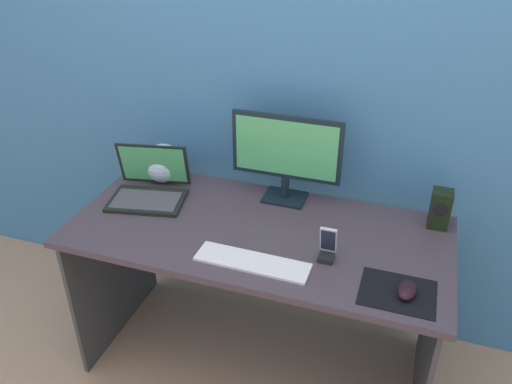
# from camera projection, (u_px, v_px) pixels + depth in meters

# --- Properties ---
(ground_plane) EXTENTS (8.00, 8.00, 0.00)m
(ground_plane) POSITION_uv_depth(u_px,v_px,m) (257.00, 358.00, 2.40)
(ground_plane) COLOR tan
(wall_back) EXTENTS (6.00, 0.04, 2.50)m
(wall_back) POSITION_uv_depth(u_px,v_px,m) (291.00, 70.00, 2.13)
(wall_back) COLOR teal
(wall_back) RESTS_ON ground_plane
(desk) EXTENTS (1.50, 0.69, 0.73)m
(desk) POSITION_uv_depth(u_px,v_px,m) (257.00, 259.00, 2.10)
(desk) COLOR #46383E
(desk) RESTS_ON ground_plane
(monitor) EXTENTS (0.47, 0.14, 0.38)m
(monitor) POSITION_uv_depth(u_px,v_px,m) (286.00, 154.00, 2.12)
(monitor) COLOR black
(monitor) RESTS_ON desk
(speaker_right) EXTENTS (0.08, 0.08, 0.16)m
(speaker_right) POSITION_uv_depth(u_px,v_px,m) (440.00, 209.00, 2.01)
(speaker_right) COLOR black
(speaker_right) RESTS_ON desk
(laptop) EXTENTS (0.36, 0.32, 0.22)m
(laptop) POSITION_uv_depth(u_px,v_px,m) (149.00, 188.00, 2.22)
(laptop) COLOR black
(laptop) RESTS_ON desk
(fishbowl) EXTENTS (0.18, 0.18, 0.18)m
(fishbowl) POSITION_uv_depth(u_px,v_px,m) (163.00, 163.00, 2.33)
(fishbowl) COLOR silver
(fishbowl) RESTS_ON desk
(keyboard_external) EXTENTS (0.42, 0.12, 0.01)m
(keyboard_external) POSITION_uv_depth(u_px,v_px,m) (252.00, 262.00, 1.84)
(keyboard_external) COLOR white
(keyboard_external) RESTS_ON desk
(mousepad) EXTENTS (0.25, 0.20, 0.00)m
(mousepad) POSITION_uv_depth(u_px,v_px,m) (398.00, 292.00, 1.70)
(mousepad) COLOR black
(mousepad) RESTS_ON desk
(mouse) EXTENTS (0.07, 0.11, 0.04)m
(mouse) POSITION_uv_depth(u_px,v_px,m) (407.00, 290.00, 1.68)
(mouse) COLOR black
(mouse) RESTS_ON mousepad
(phone_in_dock) EXTENTS (0.06, 0.06, 0.14)m
(phone_in_dock) POSITION_uv_depth(u_px,v_px,m) (327.00, 248.00, 1.84)
(phone_in_dock) COLOR black
(phone_in_dock) RESTS_ON desk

